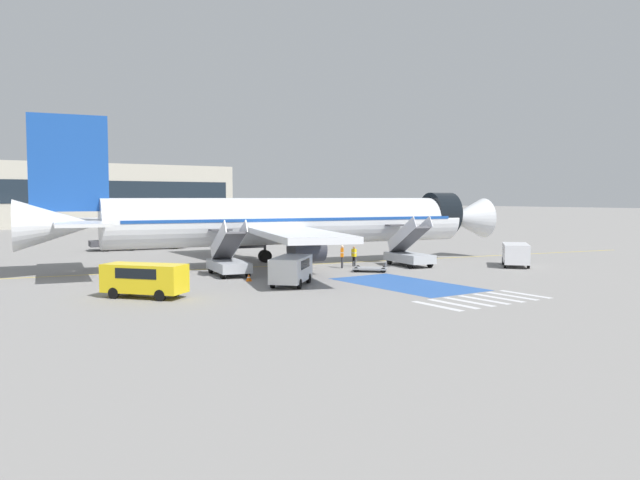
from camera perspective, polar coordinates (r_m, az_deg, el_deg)
The scene contains 24 objects.
ground_plane at distance 54.64m, azimuth -1.07°, elevation -2.10°, with size 600.00×600.00×0.00m, color gray.
apron_leadline_yellow at distance 52.90m, azimuth -2.36°, elevation -2.30°, with size 0.20×75.03×0.01m, color gold.
apron_stand_patch_blue at distance 41.64m, azimuth 7.84°, elevation -4.02°, with size 5.34×10.34×0.01m, color #2856A8.
apron_walkway_bar_0 at distance 33.63m, azimuth 10.64°, elevation -5.95°, with size 0.44×3.60×0.01m, color silver.
apron_walkway_bar_1 at distance 34.47m, azimuth 12.07°, elevation -5.72°, with size 0.44×3.60×0.01m, color silver.
apron_walkway_bar_2 at distance 35.33m, azimuth 13.43°, elevation -5.51°, with size 0.44×3.60×0.01m, color silver.
apron_walkway_bar_3 at distance 36.21m, azimuth 14.73°, elevation -5.30°, with size 0.44×3.60×0.01m, color silver.
apron_walkway_bar_4 at distance 37.11m, azimuth 15.96°, elevation -5.10°, with size 0.44×3.60×0.01m, color silver.
apron_walkway_bar_5 at distance 38.02m, azimuth 17.13°, elevation -4.91°, with size 0.44×3.60×0.01m, color silver.
apron_walkway_bar_6 at distance 38.96m, azimuth 18.25°, elevation -4.73°, with size 0.44×3.60×0.01m, color silver.
airliner at distance 52.39m, azimuth -3.04°, elevation 1.74°, with size 41.20×31.53×11.71m.
boarding_stairs_forward at distance 52.64m, azimuth 8.13°, elevation -1.26°, with size 2.99×5.48×4.22m.
boarding_stairs_aft at distance 46.34m, azimuth -8.37°, elevation -1.97°, with size 2.99×5.48×4.14m.
fuel_tanker at distance 71.37m, azimuth -16.26°, elevation 0.49°, with size 10.57×3.83×3.29m.
service_van_0 at distance 37.00m, azimuth -15.75°, elevation -3.30°, with size 4.43×4.80×1.93m.
service_van_1 at distance 54.12m, azimuth 17.46°, elevation -1.12°, with size 4.51×4.37×1.89m.
service_van_2 at distance 40.51m, azimuth -2.65°, elevation -2.59°, with size 4.45×4.43×1.88m.
baggage_cart at distance 48.27m, azimuth 4.62°, elevation -2.60°, with size 2.91×2.89×0.87m.
ground_crew_0 at distance 45.72m, azimuth -2.22°, elevation -2.07°, with size 0.45×0.48×1.67m.
ground_crew_1 at distance 50.50m, azimuth 2.03°, elevation -1.36°, with size 0.46×0.47×1.87m.
ground_crew_2 at distance 51.80m, azimuth 3.12°, elevation -1.36°, with size 0.26×0.44×1.68m.
ground_crew_3 at distance 49.58m, azimuth -1.59°, elevation -1.54°, with size 0.29×0.46×1.76m.
traffic_cone_0 at distance 43.00m, azimuth -6.52°, elevation -3.43°, with size 0.44×0.44×0.49m.
terminal_building at distance 131.03m, azimuth -25.63°, elevation 3.73°, with size 82.29×12.10×12.38m.
Camera 1 is at (-29.43, -45.68, 5.72)m, focal length 35.00 mm.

